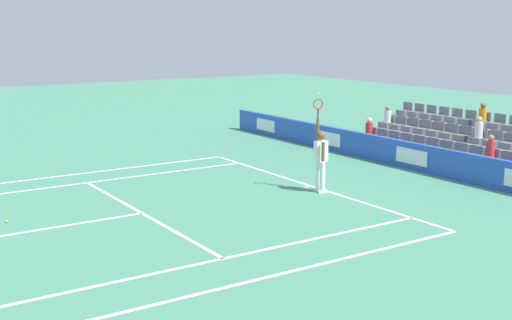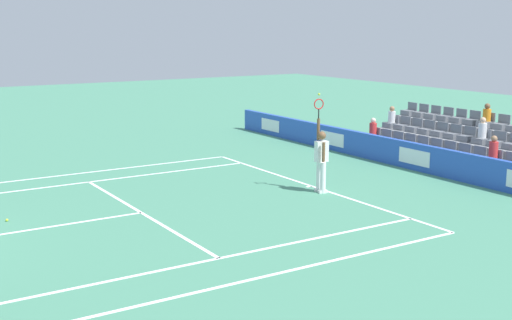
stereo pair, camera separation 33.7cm
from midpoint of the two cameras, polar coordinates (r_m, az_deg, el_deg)
line_baseline at (r=20.32m, az=4.18°, el=-2.20°), size 10.97×0.10×0.01m
line_service at (r=17.62m, az=-10.19°, el=-4.46°), size 8.23×0.10×0.01m
line_centre_service at (r=16.70m, az=-20.37°, el=-5.89°), size 0.10×6.40×0.01m
line_singles_sideline_left at (r=21.23m, az=-15.72°, el=-2.01°), size 0.10×11.89×0.01m
line_singles_sideline_right at (r=13.89m, az=-5.13°, el=-8.66°), size 0.10×11.89×0.01m
line_doubles_sideline_left at (r=22.51m, az=-16.79°, el=-1.33°), size 0.10×11.89×0.01m
line_doubles_sideline_right at (r=12.77m, az=-2.17°, el=-10.44°), size 0.10×11.89×0.01m
line_centre_mark at (r=20.26m, az=3.96°, el=-2.24°), size 0.10×0.20×0.01m
sponsor_barrier at (r=23.08m, az=12.80°, el=0.32°), size 21.72×0.22×0.91m
tennis_player at (r=19.44m, az=5.00°, el=0.15°), size 0.51×0.39×2.85m
stadium_stand at (r=24.76m, az=16.54°, el=1.08°), size 7.44×2.85×2.18m
loose_tennis_ball at (r=17.67m, az=-20.87°, el=-4.89°), size 0.07×0.07×0.07m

